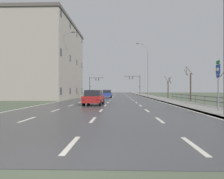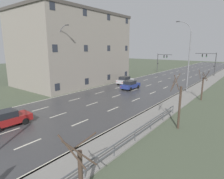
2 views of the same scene
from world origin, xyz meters
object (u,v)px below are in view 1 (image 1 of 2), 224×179
Objects in this scene: street_lamp_foreground at (223,24)px; street_lamp_left_bank at (62,66)px; traffic_signal_left at (93,83)px; street_lamp_midground at (147,71)px; traffic_signal_right at (136,81)px; car_near_right at (107,94)px; brick_building at (38,61)px; highway_sign at (218,79)px; car_distant at (94,98)px; car_far_right at (91,93)px.

street_lamp_left_bank is (-14.92, 21.13, -0.28)m from street_lamp_foreground.
street_lamp_left_bank is 36.25m from traffic_signal_left.
street_lamp_midground reaches higher than traffic_signal_right.
traffic_signal_left is at bearing 102.35° from car_near_right.
brick_building is (-6.83, 8.38, 1.89)m from street_lamp_left_bank.
highway_sign is 0.66× the size of traffic_signal_left.
traffic_signal_left is at bearing 99.06° from car_distant.
street_lamp_foreground is at bearing -76.05° from traffic_signal_left.
street_lamp_midground reaches higher than highway_sign.
highway_sign is 34.33m from car_far_right.
car_distant is (6.22, -11.32, -4.39)m from street_lamp_left_bank.
street_lamp_left_bank reaches higher than traffic_signal_right.
street_lamp_left_bank is at bearing 125.22° from street_lamp_foreground.
highway_sign is 54.92m from traffic_signal_right.
traffic_signal_right reaches higher than traffic_signal_left.
brick_building reaches higher than car_near_right.
street_lamp_foreground reaches higher than street_lamp_left_bank.
traffic_signal_right is 1.47× the size of car_distant.
street_lamp_midground is 32.63m from highway_sign.
car_near_right is (3.54, -3.53, 0.00)m from car_far_right.
traffic_signal_left is (-14.25, 57.35, -1.63)m from street_lamp_foreground.
street_lamp_midground is 2.07× the size of traffic_signal_left.
highway_sign is (15.85, -18.35, -2.83)m from street_lamp_left_bank.
traffic_signal_right is 35.18m from brick_building.
car_distant is (5.55, -47.54, -3.04)m from traffic_signal_left.
brick_building is (-21.76, 29.52, 1.62)m from street_lamp_foreground.
street_lamp_foreground is 4.27m from highway_sign.
car_distant is (-8.68, -25.41, -4.87)m from street_lamp_midground.
traffic_signal_right is at bearing 63.49° from car_far_right.
street_lamp_midground is at bearing 73.55° from car_distant.
car_near_right is at bearing 105.26° from street_lamp_foreground.
street_lamp_foreground is at bearing -54.78° from street_lamp_left_bank.
highway_sign is 0.90× the size of car_near_right.
traffic_signal_right is at bearing 53.33° from brick_building.
car_far_right is (-12.00, 34.54, -4.67)m from street_lamp_foreground.
traffic_signal_right is at bearing 91.83° from highway_sign.
street_lamp_left_bank is at bearing -91.07° from traffic_signal_left.
street_lamp_foreground is 25.87m from street_lamp_left_bank.
traffic_signal_left is 1.37× the size of car_near_right.
traffic_signal_right is at bearing 1.25° from traffic_signal_left.
car_distant is 24.46m from brick_building.
street_lamp_foreground is at bearing -89.97° from street_lamp_midground.
street_lamp_foreground is 1.99× the size of traffic_signal_left.
highway_sign reaches higher than car_distant.
street_lamp_midground is at bearing 91.68° from highway_sign.
car_near_right is at bearing -153.47° from street_lamp_midground.
highway_sign is 0.17× the size of brick_building.
brick_building is at bearing -153.44° from car_far_right.
traffic_signal_right is (-0.80, 22.42, -1.47)m from street_lamp_midground.
brick_building reaches higher than street_lamp_left_bank.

